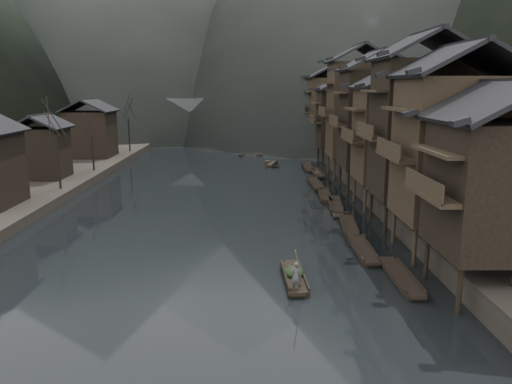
{
  "coord_description": "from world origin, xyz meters",
  "views": [
    {
      "loc": [
        3.5,
        -34.01,
        11.47
      ],
      "look_at": [
        4.1,
        8.2,
        2.5
      ],
      "focal_mm": 35.0,
      "sensor_mm": 36.0,
      "label": 1
    }
  ],
  "objects": [
    {
      "name": "water",
      "position": [
        0.0,
        0.0,
        0.0
      ],
      "size": [
        300.0,
        300.0,
        0.0
      ],
      "primitive_type": "plane",
      "color": "black",
      "rests_on": "ground"
    },
    {
      "name": "right_bank",
      "position": [
        35.0,
        40.0,
        0.9
      ],
      "size": [
        40.0,
        200.0,
        1.8
      ],
      "primitive_type": "cube",
      "color": "#2D2823",
      "rests_on": "ground"
    },
    {
      "name": "stilt_houses",
      "position": [
        17.28,
        19.84,
        9.15
      ],
      "size": [
        9.0,
        67.6,
        16.8
      ],
      "color": "black",
      "rests_on": "ground"
    },
    {
      "name": "left_houses",
      "position": [
        -20.5,
        20.12,
        5.66
      ],
      "size": [
        8.1,
        53.2,
        8.73
      ],
      "color": "black",
      "rests_on": "left_bank"
    },
    {
      "name": "bare_trees",
      "position": [
        -17.0,
        19.21,
        6.62
      ],
      "size": [
        3.97,
        62.12,
        7.94
      ],
      "color": "black",
      "rests_on": "left_bank"
    },
    {
      "name": "moored_sampans",
      "position": [
        11.87,
        15.69,
        0.2
      ],
      "size": [
        2.53,
        48.61,
        0.47
      ],
      "color": "black",
      "rests_on": "water"
    },
    {
      "name": "midriver_boats",
      "position": [
        5.28,
        45.9,
        0.2
      ],
      "size": [
        6.25,
        17.36,
        0.45
      ],
      "color": "black",
      "rests_on": "water"
    },
    {
      "name": "stone_bridge",
      "position": [
        -0.0,
        72.0,
        5.11
      ],
      "size": [
        40.0,
        6.0,
        9.0
      ],
      "color": "#4C4C4F",
      "rests_on": "ground"
    },
    {
      "name": "hero_sampan",
      "position": [
        6.2,
        -5.8,
        0.2
      ],
      "size": [
        1.34,
        5.49,
        0.44
      ],
      "color": "black",
      "rests_on": "water"
    },
    {
      "name": "cargo_heap",
      "position": [
        6.21,
        -5.55,
        0.8
      ],
      "size": [
        1.2,
        1.58,
        0.72
      ],
      "primitive_type": "ellipsoid",
      "color": "black",
      "rests_on": "hero_sampan"
    },
    {
      "name": "boatman",
      "position": [
        6.13,
        -7.71,
        1.29
      ],
      "size": [
        0.66,
        0.48,
        1.7
      ],
      "primitive_type": "imported",
      "rotation": [
        0.0,
        0.0,
        3.02
      ],
      "color": "#58585B",
      "rests_on": "hero_sampan"
    },
    {
      "name": "bamboo_pole",
      "position": [
        6.33,
        -7.71,
        3.75
      ],
      "size": [
        0.79,
        1.99,
        3.23
      ],
      "primitive_type": "cylinder",
      "rotation": [
        0.57,
        0.0,
        -0.36
      ],
      "color": "#8C7A51",
      "rests_on": "boatman"
    }
  ]
}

